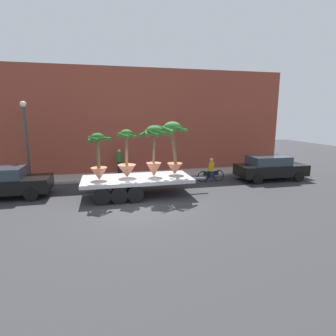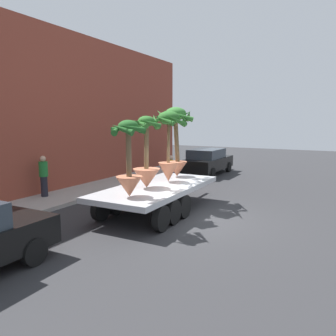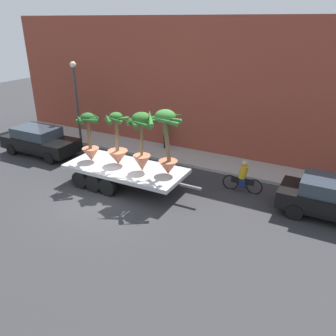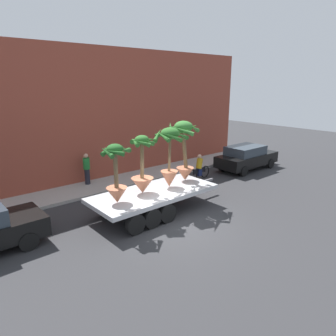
% 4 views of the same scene
% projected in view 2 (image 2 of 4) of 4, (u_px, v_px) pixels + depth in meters
% --- Properties ---
extents(ground_plane, '(60.00, 60.00, 0.00)m').
position_uv_depth(ground_plane, '(196.00, 219.00, 11.13)').
color(ground_plane, '#2D2D30').
extents(sidewalk, '(24.00, 2.20, 0.15)m').
position_uv_depth(sidewalk, '(64.00, 197.00, 13.99)').
color(sidewalk, '#A39E99').
rests_on(sidewalk, ground).
extents(building_facade, '(24.00, 1.20, 7.44)m').
position_uv_depth(building_facade, '(32.00, 111.00, 14.27)').
color(building_facade, brown).
rests_on(building_facade, ground).
extents(flatbed_trailer, '(6.61, 2.53, 0.98)m').
position_uv_depth(flatbed_trailer, '(154.00, 193.00, 11.64)').
color(flatbed_trailer, '#B7BABF').
rests_on(flatbed_trailer, ground).
extents(potted_palm_rear, '(1.58, 1.65, 2.68)m').
position_uv_depth(potted_palm_rear, '(169.00, 142.00, 12.43)').
color(potted_palm_rear, '#B26647').
rests_on(potted_palm_rear, flatbed_trailer).
extents(potted_palm_middle, '(1.09, 1.11, 2.48)m').
position_uv_depth(potted_palm_middle, '(147.00, 160.00, 11.32)').
color(potted_palm_middle, '#B26647').
rests_on(potted_palm_middle, flatbed_trailer).
extents(potted_palm_front, '(1.71, 1.79, 2.86)m').
position_uv_depth(potted_palm_front, '(176.00, 137.00, 13.46)').
color(potted_palm_front, '#B26647').
rests_on(potted_palm_front, flatbed_trailer).
extents(potted_palm_extra, '(1.26, 1.30, 2.34)m').
position_uv_depth(potted_palm_extra, '(129.00, 160.00, 9.96)').
color(potted_palm_extra, '#B26647').
rests_on(potted_palm_extra, flatbed_trailer).
extents(cyclist, '(1.84, 0.37, 1.54)m').
position_uv_depth(cyclist, '(171.00, 171.00, 17.16)').
color(cyclist, black).
rests_on(cyclist, ground).
extents(parked_car, '(4.50, 1.94, 1.58)m').
position_uv_depth(parked_car, '(207.00, 161.00, 20.31)').
color(parked_car, black).
rests_on(parked_car, ground).
extents(pedestrian_near_gate, '(0.36, 0.36, 1.71)m').
position_uv_depth(pedestrian_near_gate, '(44.00, 175.00, 13.64)').
color(pedestrian_near_gate, black).
rests_on(pedestrian_near_gate, sidewalk).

